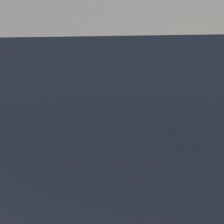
{
  "coord_description": "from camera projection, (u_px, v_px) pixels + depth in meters",
  "views": [
    {
      "loc": [
        0.03,
        -1.87,
        1.57
      ],
      "look_at": [
        -0.29,
        1.28,
        1.25
      ],
      "focal_mm": 28.0,
      "sensor_mm": 36.0,
      "label": 1
    }
  ],
  "objects": [
    {
      "name": "sidewalk",
      "position": [
        128.0,
        157.0,
        4.18
      ],
      "size": [
        24.0,
        2.8,
        0.12
      ],
      "color": "#BCB7AD",
      "rests_on": "ground_plane"
    },
    {
      "name": "building_facade",
      "position": [
        129.0,
        66.0,
        6.45
      ],
      "size": [
        24.0,
        0.3,
        5.24
      ],
      "color": "beige",
      "rests_on": "ground_plane"
    },
    {
      "name": "parking_meter",
      "position": [
        112.0,
        121.0,
        3.2
      ],
      "size": [
        0.21,
        0.13,
        1.38
      ],
      "color": "gray",
      "rests_on": "sidewalk"
    }
  ]
}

